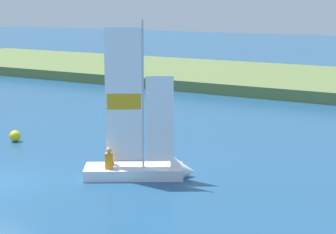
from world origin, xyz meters
TOP-DOWN VIEW (x-y plane):
  - shore_bank at (0.00, 30.78)m, footprint 80.00×15.60m
  - sailboat at (4.43, 3.59)m, footprint 4.13×3.36m
  - channel_buoy at (-4.18, 5.12)m, footprint 0.53×0.53m

SIDE VIEW (x-z plane):
  - channel_buoy at x=-4.18m, z-range 0.00..0.53m
  - shore_bank at x=0.00m, z-range 0.00..0.78m
  - sailboat at x=4.43m, z-range -2.66..3.56m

